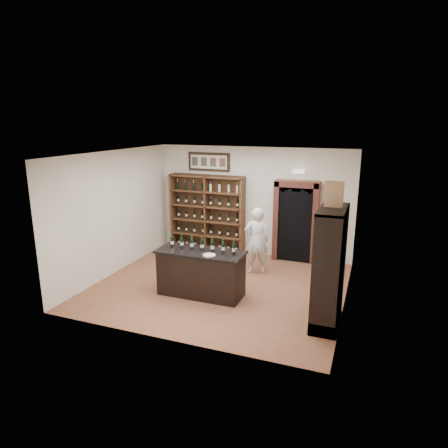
{
  "coord_description": "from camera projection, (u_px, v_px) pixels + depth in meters",
  "views": [
    {
      "loc": [
        3.13,
        -7.93,
        3.69
      ],
      "look_at": [
        -0.01,
        0.3,
        1.39
      ],
      "focal_mm": 32.0,
      "sensor_mm": 36.0,
      "label": 1
    }
  ],
  "objects": [
    {
      "name": "framed_picture",
      "position": [
        209.0,
        162.0,
        11.22
      ],
      "size": [
        1.25,
        0.04,
        0.52
      ],
      "primitive_type": "cube",
      "color": "black",
      "rests_on": "wall_back"
    },
    {
      "name": "arched_doorway",
      "position": [
        296.0,
        219.0,
        10.56
      ],
      "size": [
        1.17,
        0.35,
        2.17
      ],
      "color": "black",
      "rests_on": "ground"
    },
    {
      "name": "counter_bottle_5",
      "position": [
        223.0,
        248.0,
        8.32
      ],
      "size": [
        0.07,
        0.07,
        0.3
      ],
      "color": "black",
      "rests_on": "tasting_counter"
    },
    {
      "name": "wall_right",
      "position": [
        350.0,
        235.0,
        7.85
      ],
      "size": [
        0.04,
        5.0,
        3.0
      ],
      "primitive_type": "cube",
      "color": "silver",
      "rests_on": "ground"
    },
    {
      "name": "counter_bottle_2",
      "position": [
        192.0,
        244.0,
        8.57
      ],
      "size": [
        0.07,
        0.07,
        0.3
      ],
      "color": "black",
      "rests_on": "tasting_counter"
    },
    {
      "name": "wine_crate",
      "position": [
        334.0,
        194.0,
        7.01
      ],
      "size": [
        0.33,
        0.15,
        0.45
      ],
      "primitive_type": "cube",
      "rotation": [
        0.0,
        0.0,
        -0.06
      ],
      "color": "tan",
      "rests_on": "side_cabinet"
    },
    {
      "name": "counter_bottle_1",
      "position": [
        182.0,
        243.0,
        8.66
      ],
      "size": [
        0.07,
        0.07,
        0.3
      ],
      "color": "black",
      "rests_on": "tasting_counter"
    },
    {
      "name": "wine_shelf",
      "position": [
        208.0,
        213.0,
        11.46
      ],
      "size": [
        2.2,
        0.38,
        2.2
      ],
      "color": "#532B1C",
      "rests_on": "ground"
    },
    {
      "name": "side_cabinet",
      "position": [
        330.0,
        285.0,
        7.3
      ],
      "size": [
        0.48,
        1.2,
        2.2
      ],
      "color": "black",
      "rests_on": "ground"
    },
    {
      "name": "floor",
      "position": [
        220.0,
        285.0,
        9.18
      ],
      "size": [
        5.5,
        5.5,
        0.0
      ],
      "primitive_type": "plane",
      "color": "brown",
      "rests_on": "ground"
    },
    {
      "name": "counter_bottle_4",
      "position": [
        212.0,
        246.0,
        8.41
      ],
      "size": [
        0.07,
        0.07,
        0.3
      ],
      "color": "black",
      "rests_on": "tasting_counter"
    },
    {
      "name": "plate",
      "position": [
        209.0,
        255.0,
        8.16
      ],
      "size": [
        0.25,
        0.25,
        0.02
      ],
      "primitive_type": "cylinder",
      "color": "beige",
      "rests_on": "tasting_counter"
    },
    {
      "name": "shopkeeper",
      "position": [
        257.0,
        240.0,
        9.77
      ],
      "size": [
        0.71,
        0.59,
        1.66
      ],
      "primitive_type": "imported",
      "rotation": [
        0.0,
        0.0,
        3.52
      ],
      "color": "silver",
      "rests_on": "ground"
    },
    {
      "name": "counter_bottle_6",
      "position": [
        234.0,
        249.0,
        8.24
      ],
      "size": [
        0.07,
        0.07,
        0.3
      ],
      "color": "black",
      "rests_on": "tasting_counter"
    },
    {
      "name": "tasting_counter",
      "position": [
        201.0,
        273.0,
        8.58
      ],
      "size": [
        1.88,
        0.78,
        1.0
      ],
      "color": "black",
      "rests_on": "ground"
    },
    {
      "name": "wall_left",
      "position": [
        115.0,
        212.0,
        9.75
      ],
      "size": [
        0.04,
        5.0,
        3.0
      ],
      "primitive_type": "cube",
      "color": "silver",
      "rests_on": "ground"
    },
    {
      "name": "ceiling",
      "position": [
        220.0,
        154.0,
        8.42
      ],
      "size": [
        5.5,
        5.5,
        0.0
      ],
      "primitive_type": "plane",
      "rotation": [
        3.14,
        0.0,
        0.0
      ],
      "color": "white",
      "rests_on": "wall_back"
    },
    {
      "name": "emergency_light",
      "position": [
        299.0,
        171.0,
        10.33
      ],
      "size": [
        0.3,
        0.1,
        0.1
      ],
      "primitive_type": "cube",
      "color": "white",
      "rests_on": "wall_back"
    },
    {
      "name": "counter_bottle_0",
      "position": [
        172.0,
        242.0,
        8.74
      ],
      "size": [
        0.07,
        0.07,
        0.3
      ],
      "color": "black",
      "rests_on": "tasting_counter"
    },
    {
      "name": "wall_back",
      "position": [
        253.0,
        202.0,
        11.06
      ],
      "size": [
        5.5,
        0.04,
        3.0
      ],
      "primitive_type": "cube",
      "color": "silver",
      "rests_on": "ground"
    },
    {
      "name": "counter_bottle_3",
      "position": [
        202.0,
        245.0,
        8.49
      ],
      "size": [
        0.07,
        0.07,
        0.3
      ],
      "color": "black",
      "rests_on": "tasting_counter"
    }
  ]
}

